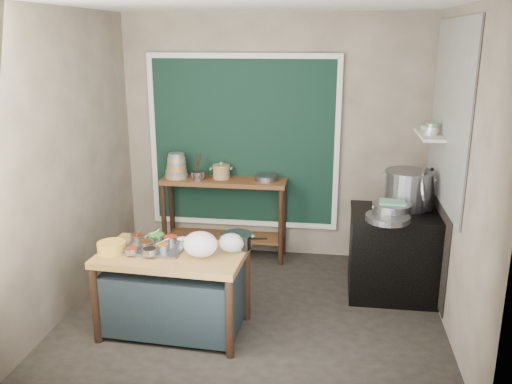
# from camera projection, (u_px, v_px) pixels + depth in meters

# --- Properties ---
(floor) EXTENTS (3.50, 3.00, 0.02)m
(floor) POSITION_uv_depth(u_px,v_px,m) (255.00, 311.00, 5.21)
(floor) COLOR #2C2722
(floor) RESTS_ON ground
(back_wall) EXTENTS (3.50, 0.02, 2.80)m
(back_wall) POSITION_uv_depth(u_px,v_px,m) (274.00, 138.00, 6.26)
(back_wall) COLOR gray
(back_wall) RESTS_ON floor
(left_wall) EXTENTS (0.02, 3.00, 2.80)m
(left_wall) POSITION_uv_depth(u_px,v_px,m) (69.00, 163.00, 5.07)
(left_wall) COLOR gray
(left_wall) RESTS_ON floor
(right_wall) EXTENTS (0.02, 3.00, 2.80)m
(right_wall) POSITION_uv_depth(u_px,v_px,m) (460.00, 176.00, 4.58)
(right_wall) COLOR gray
(right_wall) RESTS_ON floor
(ceiling) EXTENTS (3.50, 3.00, 0.02)m
(ceiling) POSITION_uv_depth(u_px,v_px,m) (254.00, 2.00, 4.43)
(ceiling) COLOR gray
(ceiling) RESTS_ON back_wall
(curtain_panel) EXTENTS (2.10, 0.02, 1.90)m
(curtain_panel) POSITION_uv_depth(u_px,v_px,m) (243.00, 142.00, 6.28)
(curtain_panel) COLOR black
(curtain_panel) RESTS_ON back_wall
(curtain_frame) EXTENTS (2.22, 0.03, 2.02)m
(curtain_frame) POSITION_uv_depth(u_px,v_px,m) (243.00, 143.00, 6.27)
(curtain_frame) COLOR beige
(curtain_frame) RESTS_ON back_wall
(tile_panel) EXTENTS (0.02, 1.70, 1.70)m
(tile_panel) POSITION_uv_depth(u_px,v_px,m) (449.00, 114.00, 4.98)
(tile_panel) COLOR #B2B2AA
(tile_panel) RESTS_ON right_wall
(soot_patch) EXTENTS (0.01, 1.30, 1.30)m
(soot_patch) POSITION_uv_depth(u_px,v_px,m) (437.00, 228.00, 5.39)
(soot_patch) COLOR black
(soot_patch) RESTS_ON right_wall
(wall_shelf) EXTENTS (0.22, 0.70, 0.03)m
(wall_shelf) POSITION_uv_depth(u_px,v_px,m) (430.00, 135.00, 5.35)
(wall_shelf) COLOR beige
(wall_shelf) RESTS_ON right_wall
(prep_table) EXTENTS (1.29, 0.79, 0.75)m
(prep_table) POSITION_uv_depth(u_px,v_px,m) (174.00, 292.00, 4.76)
(prep_table) COLOR olive
(prep_table) RESTS_ON floor
(back_counter) EXTENTS (1.45, 0.40, 0.95)m
(back_counter) POSITION_uv_depth(u_px,v_px,m) (224.00, 218.00, 6.37)
(back_counter) COLOR brown
(back_counter) RESTS_ON floor
(stove_block) EXTENTS (0.90, 0.68, 0.85)m
(stove_block) POSITION_uv_depth(u_px,v_px,m) (395.00, 255.00, 5.43)
(stove_block) COLOR black
(stove_block) RESTS_ON floor
(stove_top) EXTENTS (0.92, 0.69, 0.03)m
(stove_top) POSITION_uv_depth(u_px,v_px,m) (399.00, 214.00, 5.31)
(stove_top) COLOR black
(stove_top) RESTS_ON stove_block
(condiment_tray) EXTENTS (0.53, 0.39, 0.02)m
(condiment_tray) POSITION_uv_depth(u_px,v_px,m) (154.00, 248.00, 4.71)
(condiment_tray) COLOR gray
(condiment_tray) RESTS_ON prep_table
(condiment_bowls) EXTENTS (0.54, 0.45, 0.06)m
(condiment_bowls) POSITION_uv_depth(u_px,v_px,m) (154.00, 243.00, 4.73)
(condiment_bowls) COLOR gray
(condiment_bowls) RESTS_ON condiment_tray
(yellow_basin) EXTENTS (0.26, 0.26, 0.09)m
(yellow_basin) POSITION_uv_depth(u_px,v_px,m) (112.00, 247.00, 4.64)
(yellow_basin) COLOR gold
(yellow_basin) RESTS_ON prep_table
(saucepan) EXTENTS (0.30, 0.30, 0.14)m
(saucepan) POSITION_uv_depth(u_px,v_px,m) (238.00, 241.00, 4.73)
(saucepan) COLOR gray
(saucepan) RESTS_ON prep_table
(plastic_bag_a) EXTENTS (0.31, 0.27, 0.22)m
(plastic_bag_a) POSITION_uv_depth(u_px,v_px,m) (200.00, 244.00, 4.54)
(plastic_bag_a) COLOR white
(plastic_bag_a) RESTS_ON prep_table
(plastic_bag_b) EXTENTS (0.24, 0.21, 0.16)m
(plastic_bag_b) POSITION_uv_depth(u_px,v_px,m) (231.00, 243.00, 4.65)
(plastic_bag_b) COLOR white
(plastic_bag_b) RESTS_ON prep_table
(bowl_stack) EXTENTS (0.26, 0.26, 0.29)m
(bowl_stack) POSITION_uv_depth(u_px,v_px,m) (176.00, 167.00, 6.26)
(bowl_stack) COLOR tan
(bowl_stack) RESTS_ON back_counter
(utensil_cup) EXTENTS (0.18, 0.18, 0.10)m
(utensil_cup) POSITION_uv_depth(u_px,v_px,m) (198.00, 175.00, 6.22)
(utensil_cup) COLOR gray
(utensil_cup) RESTS_ON back_counter
(ceramic_crock) EXTENTS (0.25, 0.25, 0.14)m
(ceramic_crock) POSITION_uv_depth(u_px,v_px,m) (221.00, 172.00, 6.26)
(ceramic_crock) COLOR #8F744E
(ceramic_crock) RESTS_ON back_counter
(wide_bowl) EXTENTS (0.32, 0.32, 0.06)m
(wide_bowl) POSITION_uv_depth(u_px,v_px,m) (266.00, 178.00, 6.17)
(wide_bowl) COLOR gray
(wide_bowl) RESTS_ON back_counter
(stock_pot) EXTENTS (0.60, 0.60, 0.38)m
(stock_pot) POSITION_uv_depth(u_px,v_px,m) (408.00, 189.00, 5.39)
(stock_pot) COLOR gray
(stock_pot) RESTS_ON stove_top
(pot_lid) EXTENTS (0.26, 0.45, 0.43)m
(pot_lid) POSITION_uv_depth(u_px,v_px,m) (428.00, 190.00, 5.30)
(pot_lid) COLOR gray
(pot_lid) RESTS_ON stove_top
(steamer) EXTENTS (0.49, 0.49, 0.12)m
(steamer) POSITION_uv_depth(u_px,v_px,m) (392.00, 209.00, 5.18)
(steamer) COLOR gray
(steamer) RESTS_ON stove_top
(green_cloth) EXTENTS (0.26, 0.20, 0.02)m
(green_cloth) POSITION_uv_depth(u_px,v_px,m) (392.00, 202.00, 5.16)
(green_cloth) COLOR #599174
(green_cloth) RESTS_ON steamer
(shallow_pan) EXTENTS (0.49, 0.49, 0.05)m
(shallow_pan) POSITION_uv_depth(u_px,v_px,m) (388.00, 218.00, 5.04)
(shallow_pan) COLOR gray
(shallow_pan) RESTS_ON stove_top
(shelf_bowl_stack) EXTENTS (0.14, 0.14, 0.11)m
(shelf_bowl_stack) POSITION_uv_depth(u_px,v_px,m) (432.00, 129.00, 5.26)
(shelf_bowl_stack) COLOR silver
(shelf_bowl_stack) RESTS_ON wall_shelf
(shelf_bowl_green) EXTENTS (0.13, 0.13, 0.05)m
(shelf_bowl_green) POSITION_uv_depth(u_px,v_px,m) (427.00, 128.00, 5.54)
(shelf_bowl_green) COLOR gray
(shelf_bowl_green) RESTS_ON wall_shelf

